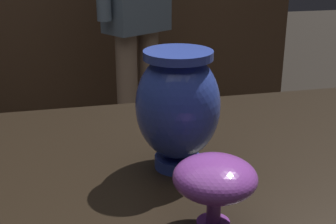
# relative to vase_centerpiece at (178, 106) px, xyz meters

# --- Properties ---
(back_display_shelf) EXTENTS (2.60, 0.40, 0.99)m
(back_display_shelf) POSITION_rel_vase_centerpiece_xyz_m (-0.02, 2.26, -0.43)
(back_display_shelf) COLOR #422D1E
(back_display_shelf) RESTS_ON ground_plane
(vase_centerpiece) EXTENTS (0.15, 0.15, 0.22)m
(vase_centerpiece) POSITION_rel_vase_centerpiece_xyz_m (0.00, 0.00, 0.00)
(vase_centerpiece) COLOR #2D429E
(vase_centerpiece) RESTS_ON display_plinth
(vase_tall_behind) EXTENTS (0.12, 0.12, 0.11)m
(vase_tall_behind) POSITION_rel_vase_centerpiece_xyz_m (0.00, -0.20, -0.04)
(vase_tall_behind) COLOR #7A388E
(vase_tall_behind) RESTS_ON display_plinth
(visitor_center_back) EXTENTS (0.41, 0.32, 1.56)m
(visitor_center_back) POSITION_rel_vase_centerpiece_xyz_m (0.18, 1.56, -0.01)
(visitor_center_back) COLOR #846B56
(visitor_center_back) RESTS_ON ground_plane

